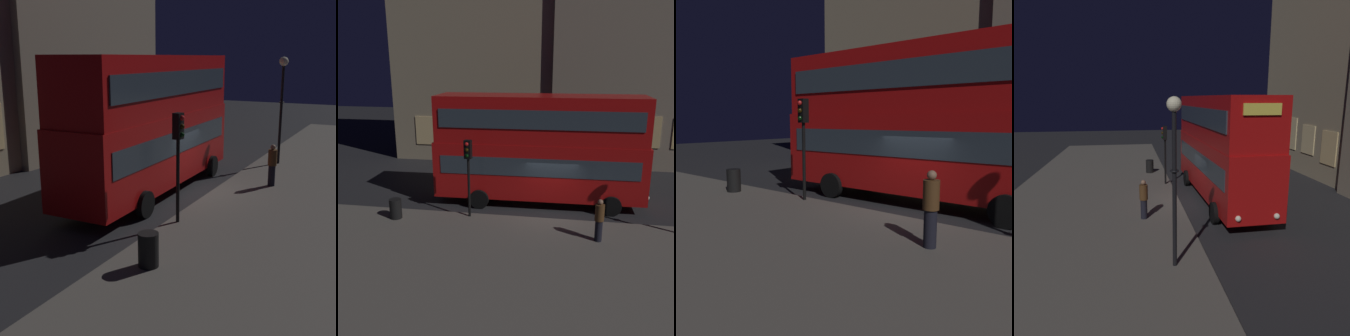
% 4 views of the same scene
% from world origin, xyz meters
% --- Properties ---
extents(ground_plane, '(80.00, 80.00, 0.00)m').
position_xyz_m(ground_plane, '(0.00, 0.00, 0.00)').
color(ground_plane, '#232326').
extents(sidewalk_slab, '(44.00, 9.40, 0.12)m').
position_xyz_m(sidewalk_slab, '(0.00, -5.59, 0.06)').
color(sidewalk_slab, '#5B564F').
rests_on(sidewalk_slab, ground).
extents(building_with_clock, '(12.32, 7.84, 19.20)m').
position_xyz_m(building_with_clock, '(-6.05, 12.80, 9.61)').
color(building_with_clock, tan).
rests_on(building_with_clock, ground).
extents(building_plain_facade, '(13.02, 9.68, 18.68)m').
position_xyz_m(building_plain_facade, '(5.98, 13.27, 9.34)').
color(building_plain_facade, gray).
rests_on(building_plain_facade, ground).
extents(double_decker_bus, '(10.73, 2.97, 5.60)m').
position_xyz_m(double_decker_bus, '(-0.73, 1.43, 3.10)').
color(double_decker_bus, '#B20F0F').
rests_on(double_decker_bus, ground).
extents(traffic_light_near_kerb, '(0.35, 0.38, 3.68)m').
position_xyz_m(traffic_light_near_kerb, '(-3.76, -1.28, 2.77)').
color(traffic_light_near_kerb, black).
rests_on(traffic_light_near_kerb, sidewalk_slab).
extents(pedestrian, '(0.38, 0.38, 1.80)m').
position_xyz_m(pedestrian, '(2.09, -2.88, 1.04)').
color(pedestrian, black).
rests_on(pedestrian, sidewalk_slab).
extents(litter_bin, '(0.56, 0.56, 0.93)m').
position_xyz_m(litter_bin, '(-7.10, -2.05, 0.59)').
color(litter_bin, black).
rests_on(litter_bin, sidewalk_slab).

